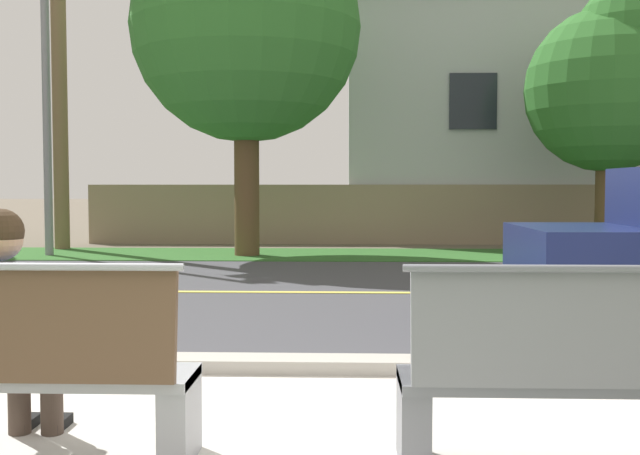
# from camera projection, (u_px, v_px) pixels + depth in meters

# --- Properties ---
(ground_plane) EXTENTS (140.00, 140.00, 0.00)m
(ground_plane) POSITION_uv_depth(u_px,v_px,m) (330.00, 279.00, 11.21)
(ground_plane) COLOR #665B4C
(curb_edge) EXTENTS (44.00, 0.30, 0.11)m
(curb_edge) POSITION_uv_depth(u_px,v_px,m) (313.00, 365.00, 5.57)
(curb_edge) COLOR #ADA89E
(curb_edge) RESTS_ON ground_plane
(street_asphalt) EXTENTS (52.00, 8.00, 0.01)m
(street_asphalt) POSITION_uv_depth(u_px,v_px,m) (328.00, 293.00, 9.72)
(street_asphalt) COLOR #424247
(street_asphalt) RESTS_ON ground_plane
(road_centre_line) EXTENTS (48.00, 0.14, 0.01)m
(road_centre_line) POSITION_uv_depth(u_px,v_px,m) (328.00, 292.00, 9.72)
(road_centre_line) COLOR #E0CC4C
(road_centre_line) RESTS_ON ground_plane
(far_verge_grass) EXTENTS (48.00, 2.80, 0.02)m
(far_verge_grass) POSITION_uv_depth(u_px,v_px,m) (335.00, 254.00, 15.14)
(far_verge_grass) COLOR #2D6026
(far_verge_grass) RESTS_ON ground_plane
(bench_right) EXTENTS (1.95, 0.48, 1.01)m
(bench_right) POSITION_uv_depth(u_px,v_px,m) (608.00, 378.00, 3.58)
(bench_right) COLOR slate
(bench_right) RESTS_ON ground_plane
(seated_person_blue) EXTENTS (0.52, 0.68, 1.25)m
(seated_person_blue) POSITION_uv_depth(u_px,v_px,m) (11.00, 322.00, 3.85)
(seated_person_blue) COLOR #47382D
(seated_person_blue) RESTS_ON ground_plane
(streetlamp) EXTENTS (0.24, 2.10, 7.37)m
(streetlamp) POSITION_uv_depth(u_px,v_px,m) (49.00, 41.00, 14.91)
(streetlamp) COLOR gray
(streetlamp) RESTS_ON ground_plane
(shade_tree_left) EXTENTS (4.42, 4.42, 7.30)m
(shade_tree_left) POSITION_uv_depth(u_px,v_px,m) (253.00, 9.00, 14.57)
(shade_tree_left) COLOR brown
(shade_tree_left) RESTS_ON ground_plane
(shade_tree_centre) EXTENTS (3.29, 3.29, 5.43)m
(shade_tree_centre) POSITION_uv_depth(u_px,v_px,m) (615.00, 77.00, 15.14)
(shade_tree_centre) COLOR brown
(shade_tree_centre) RESTS_ON ground_plane
(garden_wall) EXTENTS (13.00, 0.36, 1.40)m
(garden_wall) POSITION_uv_depth(u_px,v_px,m) (363.00, 214.00, 17.97)
(garden_wall) COLOR gray
(garden_wall) RESTS_ON ground_plane
(house_across_street) EXTENTS (11.33, 6.91, 6.67)m
(house_across_street) POSITION_uv_depth(u_px,v_px,m) (540.00, 113.00, 20.84)
(house_across_street) COLOR #B7BCC1
(house_across_street) RESTS_ON ground_plane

